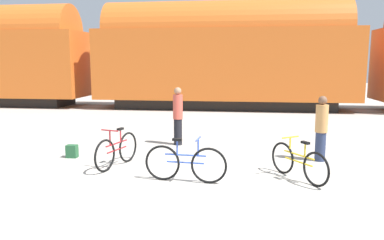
% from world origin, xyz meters
% --- Properties ---
extents(ground_plane, '(80.00, 80.00, 0.00)m').
position_xyz_m(ground_plane, '(0.00, 0.00, 0.00)').
color(ground_plane, '#A8A399').
extents(freight_train, '(43.05, 3.13, 5.68)m').
position_xyz_m(freight_train, '(-0.00, 12.49, 2.98)').
color(freight_train, black).
rests_on(freight_train, ground_plane).
extents(rail_near, '(55.05, 0.07, 0.01)m').
position_xyz_m(rail_near, '(0.00, 11.77, 0.01)').
color(rail_near, '#4C4238').
rests_on(rail_near, ground_plane).
extents(rail_far, '(55.05, 0.07, 0.01)m').
position_xyz_m(rail_far, '(0.00, 13.21, 0.01)').
color(rail_far, '#4C4238').
rests_on(rail_far, ground_plane).
extents(bicycle_maroon, '(0.56, 1.67, 0.95)m').
position_xyz_m(bicycle_maroon, '(-2.01, 0.72, 0.40)').
color(bicycle_maroon, black).
rests_on(bicycle_maroon, ground_plane).
extents(bicycle_yellow, '(1.02, 1.46, 0.90)m').
position_xyz_m(bicycle_yellow, '(2.18, 0.25, 0.38)').
color(bicycle_yellow, black).
rests_on(bicycle_yellow, ground_plane).
extents(bicycle_blue, '(1.77, 0.46, 0.96)m').
position_xyz_m(bicycle_blue, '(-0.20, -0.22, 0.40)').
color(bicycle_blue, black).
rests_on(bicycle_blue, ground_plane).
extents(person_in_red, '(0.29, 0.29, 1.76)m').
position_xyz_m(person_in_red, '(-0.95, 3.31, 0.90)').
color(person_in_red, black).
rests_on(person_in_red, ground_plane).
extents(person_in_tan, '(0.31, 0.31, 1.67)m').
position_xyz_m(person_in_tan, '(2.97, 1.91, 0.85)').
color(person_in_tan, '#283351').
rests_on(person_in_tan, ground_plane).
extents(backpack, '(0.28, 0.20, 0.34)m').
position_xyz_m(backpack, '(-3.48, 1.40, 0.17)').
color(backpack, '#235633').
rests_on(backpack, ground_plane).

